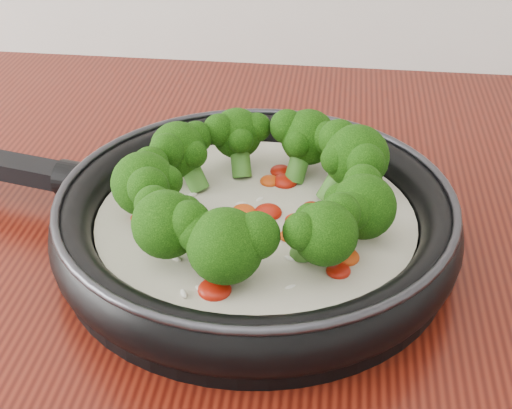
# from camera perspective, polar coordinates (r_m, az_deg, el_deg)

# --- Properties ---
(skillet) EXTENTS (0.60, 0.43, 0.11)m
(skillet) POSITION_cam_1_polar(r_m,az_deg,el_deg) (0.65, -0.23, -0.79)
(skillet) COLOR black
(skillet) RESTS_ON counter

